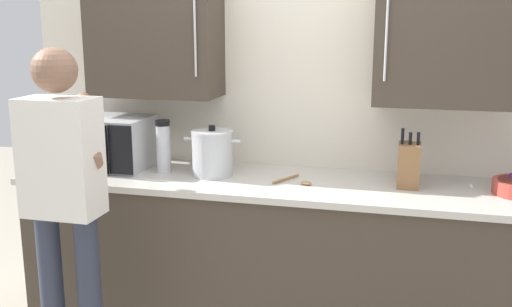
{
  "coord_description": "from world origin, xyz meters",
  "views": [
    {
      "loc": [
        0.61,
        -2.13,
        1.73
      ],
      "look_at": [
        -0.15,
        0.82,
        1.05
      ],
      "focal_mm": 41.75,
      "sensor_mm": 36.0,
      "label": 1
    }
  ],
  "objects_px": {
    "knife_block": "(409,165)",
    "thermos_flask": "(163,146)",
    "wooden_spoon": "(296,181)",
    "stock_pot": "(212,153)",
    "person_figure": "(63,192)",
    "microwave_oven": "(104,142)"
  },
  "relations": [
    {
      "from": "microwave_oven",
      "to": "person_figure",
      "type": "height_order",
      "value": "person_figure"
    },
    {
      "from": "stock_pot",
      "to": "knife_block",
      "type": "height_order",
      "value": "knife_block"
    },
    {
      "from": "microwave_oven",
      "to": "thermos_flask",
      "type": "height_order",
      "value": "thermos_flask"
    },
    {
      "from": "microwave_oven",
      "to": "person_figure",
      "type": "distance_m",
      "value": 0.78
    },
    {
      "from": "stock_pot",
      "to": "knife_block",
      "type": "xyz_separation_m",
      "value": [
        1.04,
        0.03,
        -0.01
      ]
    },
    {
      "from": "microwave_oven",
      "to": "knife_block",
      "type": "distance_m",
      "value": 1.72
    },
    {
      "from": "microwave_oven",
      "to": "stock_pot",
      "type": "xyz_separation_m",
      "value": [
        0.67,
        -0.03,
        -0.02
      ]
    },
    {
      "from": "wooden_spoon",
      "to": "microwave_oven",
      "type": "bearing_deg",
      "value": 176.69
    },
    {
      "from": "knife_block",
      "to": "thermos_flask",
      "type": "bearing_deg",
      "value": -178.45
    },
    {
      "from": "stock_pot",
      "to": "knife_block",
      "type": "bearing_deg",
      "value": 1.75
    },
    {
      "from": "knife_block",
      "to": "microwave_oven",
      "type": "bearing_deg",
      "value": 179.94
    },
    {
      "from": "microwave_oven",
      "to": "thermos_flask",
      "type": "bearing_deg",
      "value": -5.54
    },
    {
      "from": "wooden_spoon",
      "to": "knife_block",
      "type": "distance_m",
      "value": 0.58
    },
    {
      "from": "wooden_spoon",
      "to": "stock_pot",
      "type": "bearing_deg",
      "value": 176.06
    },
    {
      "from": "person_figure",
      "to": "wooden_spoon",
      "type": "bearing_deg",
      "value": 35.64
    },
    {
      "from": "microwave_oven",
      "to": "thermos_flask",
      "type": "relative_size",
      "value": 1.64
    },
    {
      "from": "stock_pot",
      "to": "person_figure",
      "type": "xyz_separation_m",
      "value": [
        -0.47,
        -0.71,
        -0.05
      ]
    },
    {
      "from": "knife_block",
      "to": "person_figure",
      "type": "xyz_separation_m",
      "value": [
        -1.52,
        -0.75,
        -0.04
      ]
    },
    {
      "from": "person_figure",
      "to": "thermos_flask",
      "type": "bearing_deg",
      "value": 75.05
    },
    {
      "from": "microwave_oven",
      "to": "knife_block",
      "type": "relative_size",
      "value": 1.59
    },
    {
      "from": "thermos_flask",
      "to": "knife_block",
      "type": "xyz_separation_m",
      "value": [
        1.33,
        0.04,
        -0.03
      ]
    },
    {
      "from": "wooden_spoon",
      "to": "knife_block",
      "type": "xyz_separation_m",
      "value": [
        0.57,
        0.06,
        0.11
      ]
    }
  ]
}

